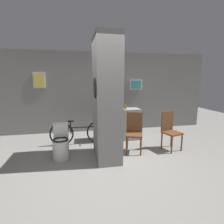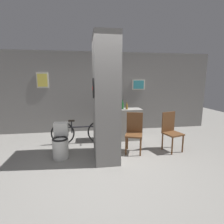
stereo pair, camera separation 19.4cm
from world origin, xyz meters
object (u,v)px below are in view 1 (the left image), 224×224
(chair_by_doorway, at_px, (170,129))
(bottle_tall, at_px, (121,105))
(toilet, at_px, (61,144))
(chair_near_pillar, at_px, (134,131))
(bicycle, at_px, (80,132))

(chair_by_doorway, bearing_deg, bottle_tall, 119.52)
(toilet, distance_m, chair_near_pillar, 1.72)
(chair_by_doorway, relative_size, bicycle, 0.60)
(toilet, height_order, chair_by_doorway, chair_by_doorway)
(toilet, relative_size, bicycle, 0.47)
(bicycle, bearing_deg, chair_by_doorway, -19.25)
(chair_by_doorway, distance_m, bottle_tall, 1.48)
(chair_by_doorway, height_order, bottle_tall, bottle_tall)
(toilet, bearing_deg, bicycle, 60.86)
(chair_near_pillar, bearing_deg, bottle_tall, 115.64)
(toilet, height_order, chair_near_pillar, chair_near_pillar)
(toilet, xyz_separation_m, bottle_tall, (1.61, 0.98, 0.67))
(toilet, xyz_separation_m, bicycle, (0.43, 0.78, -0.00))
(bottle_tall, bearing_deg, bicycle, -170.10)
(chair_near_pillar, distance_m, bicycle, 1.47)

